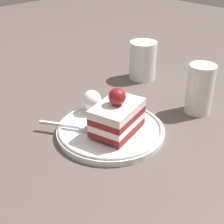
{
  "coord_description": "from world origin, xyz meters",
  "views": [
    {
      "loc": [
        -0.41,
        0.37,
        0.35
      ],
      "look_at": [
        -0.03,
        -0.0,
        0.05
      ],
      "focal_mm": 52.4,
      "sensor_mm": 36.0,
      "label": 1
    }
  ],
  "objects": [
    {
      "name": "ground_plane",
      "position": [
        0.0,
        0.0,
        0.0
      ],
      "size": [
        2.4,
        2.4,
        0.0
      ],
      "primitive_type": "plane",
      "color": "brown"
    },
    {
      "name": "fork",
      "position": [
        0.02,
        0.06,
        0.02
      ],
      "size": [
        0.11,
        0.07,
        0.0
      ],
      "color": "silver",
      "rests_on": "dessert_plate"
    },
    {
      "name": "cake_slice",
      "position": [
        -0.05,
        0.0,
        0.05
      ],
      "size": [
        0.09,
        0.11,
        0.09
      ],
      "color": "maroon",
      "rests_on": "dessert_plate"
    },
    {
      "name": "dessert_plate",
      "position": [
        -0.03,
        -0.0,
        0.01
      ],
      "size": [
        0.21,
        0.21,
        0.02
      ],
      "color": "white",
      "rests_on": "ground_plane"
    },
    {
      "name": "whipped_cream_dollop",
      "position": [
        0.05,
        -0.02,
        0.04
      ],
      "size": [
        0.04,
        0.04,
        0.04
      ],
      "primitive_type": "ellipsoid",
      "color": "white",
      "rests_on": "dessert_plate"
    },
    {
      "name": "drink_glass_near",
      "position": [
        0.11,
        -0.25,
        0.04
      ],
      "size": [
        0.07,
        0.07,
        0.1
      ],
      "color": "white",
      "rests_on": "ground_plane"
    },
    {
      "name": "drink_glass_far",
      "position": [
        -0.1,
        -0.2,
        0.05
      ],
      "size": [
        0.06,
        0.06,
        0.11
      ],
      "color": "white",
      "rests_on": "ground_plane"
    }
  ]
}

